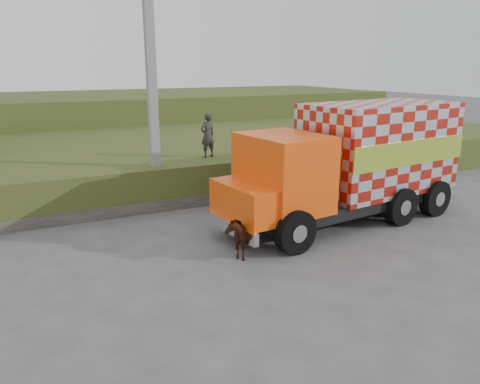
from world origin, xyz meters
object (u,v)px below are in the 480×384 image
utility_pole (152,92)px  cow (236,233)px  cargo_truck (353,162)px  pedestrian (208,135)px

utility_pole → cow: size_ratio=5.64×
cargo_truck → cow: bearing=-174.4°
cargo_truck → pedestrian: (-3.06, 4.88, 0.42)m
pedestrian → utility_pole: bearing=5.9°
utility_pole → pedestrian: (2.32, 0.81, -1.72)m
cargo_truck → cow: size_ratio=6.12×
cow → pedestrian: (1.64, 5.93, 1.75)m
cargo_truck → pedestrian: cargo_truck is taller
cargo_truck → cow: 5.00m
utility_pole → cow: utility_pole is taller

